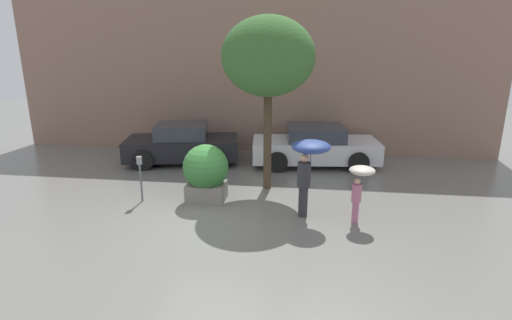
{
  "coord_description": "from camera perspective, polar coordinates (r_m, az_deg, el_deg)",
  "views": [
    {
      "loc": [
        2.25,
        -8.34,
        3.94
      ],
      "look_at": [
        0.92,
        1.6,
        1.05
      ],
      "focal_mm": 28.0,
      "sensor_mm": 36.0,
      "label": 1
    }
  ],
  "objects": [
    {
      "name": "parking_meter",
      "position": [
        10.66,
        -16.25,
        -1.29
      ],
      "size": [
        0.14,
        0.14,
        1.21
      ],
      "color": "#595B60",
      "rests_on": "ground"
    },
    {
      "name": "street_tree",
      "position": [
        10.81,
        1.75,
        14.45
      ],
      "size": [
        2.47,
        2.47,
        4.71
      ],
      "color": "#423323",
      "rests_on": "ground"
    },
    {
      "name": "ground_plane",
      "position": [
        9.49,
        -6.89,
        -8.57
      ],
      "size": [
        40.0,
        40.0,
        0.0
      ],
      "primitive_type": "plane",
      "color": "slate"
    },
    {
      "name": "planter_box",
      "position": [
        10.43,
        -7.17,
        -1.63
      ],
      "size": [
        1.18,
        1.18,
        1.5
      ],
      "color": "gray",
      "rests_on": "ground"
    },
    {
      "name": "building_facade",
      "position": [
        15.03,
        -1.02,
        12.49
      ],
      "size": [
        18.0,
        0.3,
        6.0
      ],
      "color": "#8C6B5B",
      "rests_on": "ground"
    },
    {
      "name": "person_child",
      "position": [
        9.26,
        14.64,
        -2.87
      ],
      "size": [
        0.58,
        0.58,
        1.34
      ],
      "rotation": [
        0.0,
        0.0,
        0.4
      ],
      "color": "#B76684",
      "rests_on": "ground"
    },
    {
      "name": "person_adult",
      "position": [
        9.23,
        7.55,
        0.3
      ],
      "size": [
        0.89,
        0.89,
        1.86
      ],
      "rotation": [
        0.0,
        0.0,
        -0.1
      ],
      "color": "#2D2D33",
      "rests_on": "ground"
    },
    {
      "name": "parked_car_far",
      "position": [
        14.06,
        -10.47,
        2.18
      ],
      "size": [
        4.08,
        2.54,
        1.34
      ],
      "rotation": [
        0.0,
        0.0,
        1.77
      ],
      "color": "black",
      "rests_on": "ground"
    },
    {
      "name": "parked_car_near",
      "position": [
        13.72,
        8.42,
        1.93
      ],
      "size": [
        4.36,
        2.34,
        1.34
      ],
      "rotation": [
        0.0,
        0.0,
        1.68
      ],
      "color": "silver",
      "rests_on": "ground"
    }
  ]
}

